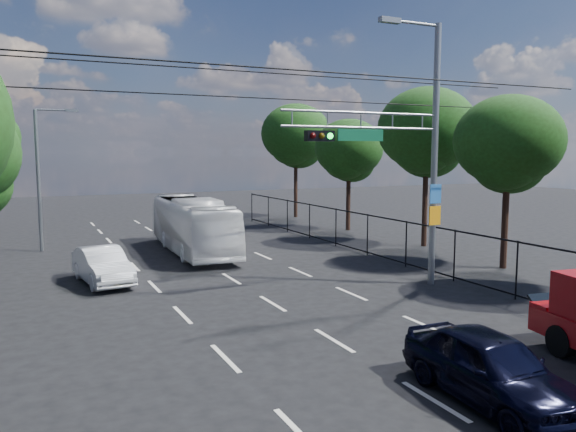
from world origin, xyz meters
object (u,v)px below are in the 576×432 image
navy_hatchback (491,368)px  white_bus (193,225)px  signal_mast (408,143)px  white_van (102,265)px

navy_hatchback → white_bus: size_ratio=0.43×
signal_mast → navy_hatchback: (-4.33, -8.49, -4.53)m
signal_mast → white_bus: 12.25m
white_bus → white_van: 7.08m
signal_mast → white_bus: (-4.99, 10.48, -3.90)m
navy_hatchback → white_van: bearing=115.0°
signal_mast → white_van: 12.20m
navy_hatchback → white_bus: 19.00m
signal_mast → white_van: bearing=151.3°
signal_mast → navy_hatchback: signal_mast is taller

